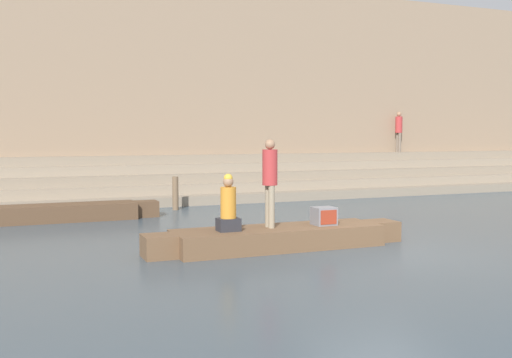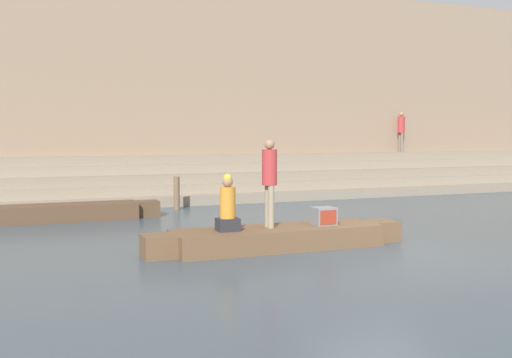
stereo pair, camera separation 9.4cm
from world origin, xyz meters
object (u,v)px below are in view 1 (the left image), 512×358
at_px(rowboat_main, 278,237).
at_px(mooring_post, 175,193).
at_px(person_rowing, 228,207).
at_px(moored_boat_shore, 49,213).
at_px(person_on_steps, 399,129).
at_px(person_standing, 270,176).
at_px(tv_set, 324,216).

distance_m(rowboat_main, mooring_post, 6.85).
bearing_deg(person_rowing, mooring_post, 95.95).
xyz_separation_m(moored_boat_shore, person_on_steps, (14.53, 4.80, 2.32)).
height_order(rowboat_main, moored_boat_shore, moored_boat_shore).
xyz_separation_m(rowboat_main, person_on_steps, (10.44, 10.51, 2.33)).
bearing_deg(person_standing, rowboat_main, -32.37).
relative_size(person_rowing, person_on_steps, 0.65).
height_order(person_rowing, moored_boat_shore, person_rowing).
xyz_separation_m(person_standing, tv_set, (1.18, -0.12, -0.86)).
distance_m(person_standing, mooring_post, 6.85).
distance_m(rowboat_main, person_rowing, 1.28).
relative_size(person_standing, moored_boat_shore, 0.31).
distance_m(person_rowing, person_on_steps, 15.73).
bearing_deg(rowboat_main, person_rowing, -177.72).
height_order(tv_set, person_on_steps, person_on_steps).
bearing_deg(person_standing, moored_boat_shore, 109.98).
bearing_deg(tv_set, person_rowing, 171.44).
relative_size(tv_set, person_on_steps, 0.26).
distance_m(person_standing, tv_set, 1.46).
xyz_separation_m(mooring_post, person_on_steps, (10.79, 3.68, 2.04)).
bearing_deg(tv_set, rowboat_main, 168.06).
bearing_deg(person_rowing, person_on_steps, 54.59).
relative_size(person_rowing, mooring_post, 1.10).
relative_size(rowboat_main, moored_boat_shore, 0.95).
relative_size(mooring_post, person_on_steps, 0.59).
distance_m(person_rowing, moored_boat_shore, 6.53).
bearing_deg(person_on_steps, moored_boat_shore, 140.95).
relative_size(rowboat_main, person_on_steps, 3.21).
distance_m(tv_set, mooring_post, 7.04).
relative_size(rowboat_main, mooring_post, 5.40).
bearing_deg(person_on_steps, mooring_post, 141.49).
distance_m(tv_set, person_on_steps, 14.30).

